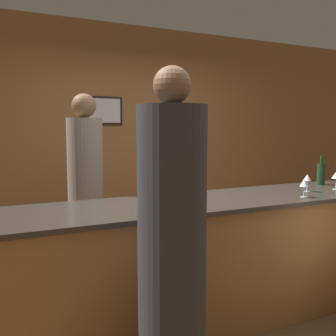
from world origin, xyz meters
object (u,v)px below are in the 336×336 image
(wine_bottle_0, at_px, (321,174))
(bartender, at_px, (86,205))
(guest_0, at_px, (172,256))
(ice_bucket, at_px, (171,190))

(wine_bottle_0, bearing_deg, bartender, 165.16)
(guest_0, relative_size, wine_bottle_0, 6.44)
(ice_bucket, bearing_deg, bartender, 124.76)
(bartender, xyz_separation_m, wine_bottle_0, (2.19, -0.58, 0.23))
(wine_bottle_0, bearing_deg, guest_0, -155.81)
(bartender, height_order, guest_0, guest_0)
(wine_bottle_0, height_order, ice_bucket, wine_bottle_0)
(bartender, distance_m, guest_0, 1.51)
(guest_0, xyz_separation_m, wine_bottle_0, (2.07, 0.93, 0.24))
(bartender, bearing_deg, guest_0, 94.39)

